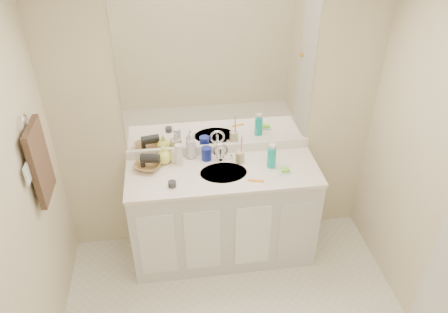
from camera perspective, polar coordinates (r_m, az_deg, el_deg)
name	(u,v)px	position (r m, az deg, el deg)	size (l,w,h in m)	color
ceiling	(257,9)	(1.83, 4.39, 18.61)	(2.60, 2.60, 0.02)	white
wall_back	(218,118)	(3.48, -0.73, 5.01)	(2.60, 0.02, 2.40)	beige
wall_left	(0,256)	(2.58, -27.19, -11.45)	(0.02, 2.60, 2.40)	beige
vanity_cabinet	(223,215)	(3.70, -0.11, -7.63)	(1.50, 0.55, 0.85)	silver
countertop	(223,173)	(3.43, -0.11, -2.11)	(1.52, 0.57, 0.03)	white
backsplash	(219,149)	(3.61, -0.67, 1.00)	(1.52, 0.03, 0.08)	white
sink_basin	(223,174)	(3.41, -0.07, -2.26)	(0.37, 0.37, 0.02)	beige
faucet	(220,154)	(3.52, -0.47, 0.33)	(0.02, 0.02, 0.11)	silver
mirror	(218,76)	(3.31, -0.76, 10.42)	(1.48, 0.01, 1.20)	white
blue_mug	(207,154)	(3.52, -2.30, 0.38)	(0.08, 0.08, 0.11)	navy
tan_cup	(240,157)	(3.50, 2.10, -0.06)	(0.07, 0.07, 0.10)	beige
toothbrush	(241,146)	(3.44, 2.30, 1.36)	(0.01, 0.01, 0.20)	#F741B1
mouthwash_bottle	(271,158)	(3.45, 6.22, -0.16)	(0.07, 0.07, 0.16)	#0EB1A5
soap_dish	(285,172)	(3.43, 7.98, -1.98)	(0.09, 0.07, 0.01)	silver
green_soap	(285,170)	(3.42, 8.00, -1.72)	(0.06, 0.05, 0.02)	#81EA39
orange_comb	(256,181)	(3.32, 4.23, -3.19)	(0.12, 0.03, 0.01)	orange
dark_jar	(172,184)	(3.27, -6.79, -3.59)	(0.06, 0.06, 0.04)	#2D2C32
extra_white_bottle	(179,155)	(3.46, -5.89, 0.22)	(0.06, 0.06, 0.18)	white
soap_bottle_white	(191,146)	(3.53, -4.31, 1.43)	(0.09, 0.09, 0.22)	silver
soap_bottle_cream	(177,154)	(3.50, -6.18, 0.38)	(0.07, 0.07, 0.16)	beige
soap_bottle_yellow	(164,155)	(3.50, -7.86, 0.24)	(0.12, 0.12, 0.15)	#F9FD62
wicker_basket	(148,165)	(3.49, -9.86, -1.13)	(0.21, 0.21, 0.05)	#A87943
hair_dryer	(150,158)	(3.45, -9.63, -0.23)	(0.07, 0.07, 0.15)	black
towel_ring	(25,123)	(2.97, -24.55, 4.03)	(0.11, 0.11, 0.01)	silver
hand_towel	(40,162)	(3.11, -22.92, -0.72)	(0.04, 0.32, 0.55)	#302119
switch_plate	(27,174)	(2.93, -24.31, -2.14)	(0.01, 0.09, 0.13)	white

